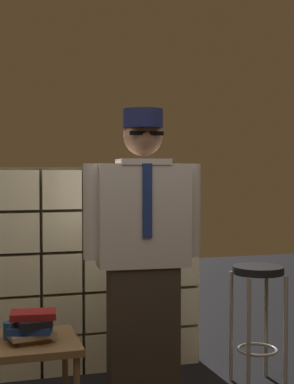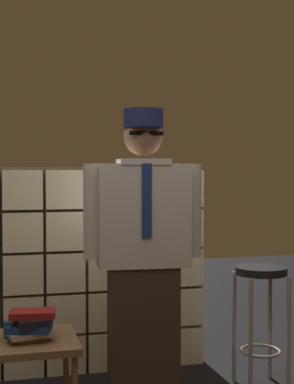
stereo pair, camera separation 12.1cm
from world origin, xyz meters
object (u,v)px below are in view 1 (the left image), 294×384
side_table (31,351)px  book_stack (32,326)px  standing_person (143,254)px  bar_stool (258,297)px  coffee_mug (11,330)px

side_table → book_stack: size_ratio=1.84×
standing_person → bar_stool: 0.91m
standing_person → coffee_mug: standing_person is taller
standing_person → coffee_mug: (-0.77, 0.00, -0.40)m
book_stack → coffee_mug: size_ratio=2.24×
bar_stool → book_stack: (-1.50, -0.24, -0.02)m
side_table → book_stack: bearing=-84.6°
book_stack → coffee_mug: (-0.11, 0.09, -0.04)m
standing_person → side_table: bearing=-171.0°
coffee_mug → book_stack: bearing=-40.6°
side_table → coffee_mug: bearing=151.5°
bar_stool → coffee_mug: (-1.61, -0.14, -0.06)m
bar_stool → book_stack: size_ratio=2.83×
standing_person → book_stack: standing_person is taller
standing_person → bar_stool: (0.84, 0.15, -0.34)m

